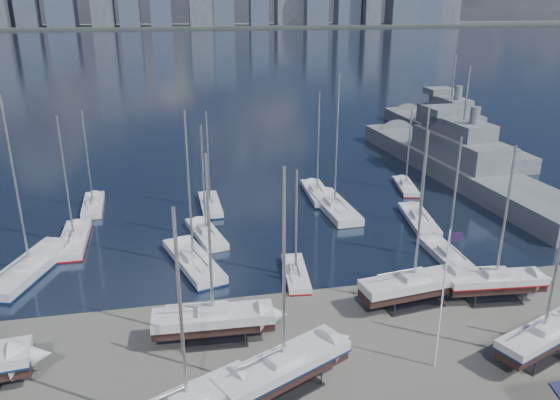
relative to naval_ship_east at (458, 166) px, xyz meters
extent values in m
plane|color=#605E59|center=(-31.68, -40.13, -1.67)|extent=(1400.00, 1400.00, 0.00)
cube|color=#19243A|center=(-31.68, 269.87, -1.82)|extent=(1400.00, 600.00, 0.40)
cube|color=#2D332D|center=(-31.68, 529.87, -0.57)|extent=(1400.00, 80.00, 2.20)
cube|color=#475166|center=(-142.87, 528.45, 19.10)|extent=(26.03, 30.49, 37.14)
cube|color=#475166|center=(52.41, 514.74, 22.04)|extent=(18.36, 16.25, 43.03)
cube|color=#595E66|center=(88.56, 533.65, 18.37)|extent=(28.49, 22.03, 35.69)
cube|color=#3D4756|center=(114.04, 515.86, 25.08)|extent=(23.34, 17.87, 49.11)
cube|color=silver|center=(-43.39, -46.30, 1.27)|extent=(2.79, 2.43, 0.50)
cylinder|color=#B2B2B7|center=(-43.39, -46.30, 7.33)|extent=(0.22, 0.22, 12.62)
cube|color=#2D2D33|center=(-40.98, -36.69, -1.59)|extent=(5.35, 2.61, 0.16)
cube|color=black|center=(-40.98, -36.69, -0.09)|extent=(9.64, 2.65, 0.76)
cube|color=silver|center=(-40.98, -36.69, 0.67)|extent=(9.66, 3.05, 0.76)
cube|color=silver|center=(-40.98, -36.69, 1.31)|extent=(2.45, 1.70, 0.50)
cylinder|color=#B2B2B7|center=(-40.98, -36.69, 7.51)|extent=(0.22, 0.22, 12.91)
cube|color=#2D2D33|center=(-36.76, -43.69, -1.59)|extent=(6.10, 4.75, 0.16)
cube|color=black|center=(-36.76, -43.69, -0.07)|extent=(10.11, 6.65, 0.81)
cube|color=silver|center=(-36.76, -43.69, 0.74)|extent=(10.30, 7.03, 0.81)
cube|color=#0E1F46|center=(-36.76, -43.69, 0.37)|extent=(10.40, 7.10, 0.16)
cube|color=silver|center=(-36.76, -43.69, 1.39)|extent=(3.02, 2.64, 0.50)
cylinder|color=#B2B2B7|center=(-36.76, -43.69, 7.96)|extent=(0.22, 0.22, 13.63)
cube|color=#2D2D33|center=(-23.08, -34.58, -1.59)|extent=(5.67, 3.18, 0.16)
cube|color=black|center=(-23.08, -34.58, -0.08)|extent=(10.02, 3.64, 0.78)
cube|color=silver|center=(-23.08, -34.58, 0.70)|extent=(10.07, 4.05, 0.78)
cube|color=silver|center=(-23.08, -34.58, 1.34)|extent=(2.65, 1.96, 0.50)
cylinder|color=#B2B2B7|center=(-23.08, -34.58, 7.70)|extent=(0.22, 0.22, 13.22)
cube|color=#2D2D33|center=(-16.81, -43.79, -1.59)|extent=(5.20, 3.77, 0.16)
cube|color=black|center=(-16.81, -43.79, -0.13)|extent=(8.75, 5.09, 0.69)
cube|color=silver|center=(-16.81, -43.79, 0.56)|extent=(8.88, 5.43, 0.69)
cube|color=#0E1F46|center=(-16.81, -43.79, 0.24)|extent=(8.97, 5.48, 0.14)
cube|color=silver|center=(-16.81, -43.79, 1.15)|extent=(2.53, 2.14, 0.50)
cylinder|color=#B2B2B7|center=(-16.81, -43.79, 6.71)|extent=(0.22, 0.22, 11.61)
cube|color=#2D2D33|center=(-15.51, -35.32, -1.59)|extent=(5.04, 2.62, 0.16)
cube|color=black|center=(-15.51, -35.32, -0.12)|extent=(9.01, 2.82, 0.71)
cube|color=silver|center=(-15.51, -35.32, 0.59)|extent=(9.04, 3.19, 0.71)
cube|color=maroon|center=(-15.51, -35.32, 0.26)|extent=(9.13, 3.22, 0.14)
cube|color=silver|center=(-15.51, -35.32, 1.20)|extent=(2.33, 1.66, 0.50)
cylinder|color=#B2B2B7|center=(-15.51, -35.32, 6.93)|extent=(0.22, 0.22, 11.97)
cube|color=black|center=(-58.11, -21.17, -2.02)|extent=(6.82, 12.65, 0.99)
cube|color=silver|center=(-58.11, -21.17, -1.03)|extent=(7.31, 12.82, 0.99)
cube|color=#0E1F46|center=(-58.11, -21.17, -1.48)|extent=(7.39, 12.94, 0.20)
cube|color=silver|center=(-58.11, -21.17, -0.28)|extent=(2.97, 3.60, 0.50)
cylinder|color=#B2B2B7|center=(-58.11, -21.17, 7.81)|extent=(0.22, 0.22, 16.69)
cube|color=black|center=(-54.84, -14.71, -1.95)|extent=(2.63, 10.17, 0.81)
cube|color=silver|center=(-54.84, -14.71, -1.14)|extent=(3.06, 10.18, 0.81)
cube|color=maroon|center=(-54.84, -14.71, -1.51)|extent=(3.09, 10.28, 0.16)
cube|color=silver|center=(-54.84, -14.71, -0.48)|extent=(1.76, 2.57, 0.50)
cylinder|color=#B2B2B7|center=(-54.84, -14.71, 6.10)|extent=(0.22, 0.22, 13.66)
cube|color=black|center=(-54.07, -3.41, -1.91)|extent=(2.63, 9.09, 0.72)
cube|color=silver|center=(-54.07, -3.41, -1.19)|extent=(3.00, 9.11, 0.72)
cube|color=silver|center=(-54.07, -3.41, -0.58)|extent=(1.63, 2.33, 0.50)
cylinder|color=#B2B2B7|center=(-54.07, -3.41, 5.24)|extent=(0.22, 0.22, 12.14)
cube|color=black|center=(-41.94, -22.90, -1.98)|extent=(5.73, 11.49, 0.90)
cube|color=silver|center=(-41.94, -22.90, -1.09)|extent=(6.19, 11.62, 0.90)
cube|color=#0E1F46|center=(-41.94, -22.90, -1.50)|extent=(6.25, 11.74, 0.18)
cube|color=silver|center=(-41.94, -22.90, -0.39)|extent=(2.60, 3.22, 0.50)
cylinder|color=#B2B2B7|center=(-41.94, -22.90, 6.92)|extent=(0.22, 0.22, 15.11)
cube|color=black|center=(-40.14, -15.86, -1.92)|extent=(4.11, 9.39, 0.73)
cube|color=silver|center=(-40.14, -15.86, -1.18)|extent=(4.49, 9.47, 0.73)
cube|color=silver|center=(-40.14, -15.86, -0.57)|extent=(2.00, 2.56, 0.50)
cylinder|color=#B2B2B7|center=(-40.14, -15.86, 5.35)|extent=(0.22, 0.22, 12.34)
cube|color=black|center=(-38.91, -6.24, -1.91)|extent=(2.30, 8.97, 0.71)
cube|color=silver|center=(-38.91, -6.24, -1.19)|extent=(2.67, 8.98, 0.71)
cube|color=#0E1F46|center=(-38.91, -6.24, -1.52)|extent=(2.70, 9.07, 0.14)
cube|color=silver|center=(-38.91, -6.24, -0.59)|extent=(1.54, 2.26, 0.50)
cylinder|color=#B2B2B7|center=(-38.91, -6.24, 5.19)|extent=(0.22, 0.22, 12.06)
cube|color=black|center=(-32.12, -27.28, -1.87)|extent=(2.61, 7.82, 0.61)
cube|color=silver|center=(-32.12, -27.28, -1.25)|extent=(2.93, 7.85, 0.61)
cube|color=maroon|center=(-32.12, -27.28, -1.54)|extent=(2.96, 7.93, 0.12)
cube|color=silver|center=(-32.12, -27.28, -0.70)|extent=(1.48, 2.04, 0.50)
cylinder|color=#B2B2B7|center=(-32.12, -27.28, 4.23)|extent=(0.22, 0.22, 10.36)
cube|color=black|center=(-23.15, -10.62, -2.01)|extent=(3.47, 12.28, 0.97)
cube|color=silver|center=(-23.15, -10.62, -1.04)|extent=(3.98, 12.30, 0.97)
cube|color=silver|center=(-23.15, -10.62, -0.30)|extent=(2.19, 3.13, 0.50)
cylinder|color=#B2B2B7|center=(-23.15, -10.62, 7.65)|extent=(0.22, 0.22, 16.41)
cube|color=black|center=(-23.89, -4.71, -1.95)|extent=(2.82, 10.19, 0.81)
cube|color=silver|center=(-23.89, -4.71, -1.14)|extent=(3.24, 10.21, 0.81)
cube|color=#0E1F46|center=(-23.89, -4.71, -1.51)|extent=(3.27, 10.31, 0.16)
cube|color=silver|center=(-23.89, -4.71, -0.48)|extent=(1.80, 2.59, 0.50)
cylinder|color=#B2B2B7|center=(-23.89, -4.71, 6.09)|extent=(0.22, 0.22, 13.64)
cube|color=black|center=(-15.60, -26.84, -1.92)|extent=(2.27, 9.22, 0.74)
cube|color=silver|center=(-15.60, -26.84, -1.18)|extent=(2.66, 9.22, 0.74)
cube|color=silver|center=(-15.60, -26.84, -0.56)|extent=(1.57, 2.31, 0.50)
cylinder|color=#B2B2B7|center=(-15.60, -26.84, 5.40)|extent=(0.22, 0.22, 12.42)
cube|color=black|center=(-14.18, -16.71, -1.94)|extent=(3.98, 10.26, 0.80)
cube|color=silver|center=(-14.18, -16.71, -1.14)|extent=(4.40, 10.33, 0.80)
cube|color=#0E1F46|center=(-14.18, -16.71, -1.51)|extent=(4.44, 10.43, 0.16)
cube|color=silver|center=(-14.18, -16.71, -0.49)|extent=(2.07, 2.74, 0.50)
cylinder|color=#B2B2B7|center=(-14.18, -16.71, 6.01)|extent=(0.22, 0.22, 13.51)
cube|color=black|center=(-10.42, -4.14, -1.88)|extent=(3.50, 8.37, 0.65)
cube|color=silver|center=(-10.42, -4.14, -1.23)|extent=(3.83, 8.43, 0.65)
cube|color=maroon|center=(-10.42, -4.14, -1.53)|extent=(3.87, 8.52, 0.13)
cube|color=silver|center=(-10.42, -4.14, -0.66)|extent=(1.74, 2.26, 0.50)
cylinder|color=#B2B2B7|center=(-10.42, -4.14, 4.59)|extent=(0.22, 0.22, 10.99)
cube|color=slate|center=(0.00, -0.07, -1.15)|extent=(11.80, 53.10, 4.74)
cube|color=slate|center=(0.00, -0.07, 3.02)|extent=(7.92, 18.83, 3.60)
cube|color=slate|center=(0.00, -0.07, 6.02)|extent=(5.72, 10.84, 2.40)
cube|color=slate|center=(-0.33, 5.18, 7.72)|extent=(6.23, 5.64, 1.20)
cylinder|color=#B2B2B7|center=(0.00, -0.07, 11.22)|extent=(0.30, 0.30, 8.00)
cube|color=slate|center=(9.39, 21.49, -1.21)|extent=(7.84, 46.46, 4.18)
cube|color=slate|center=(9.39, 21.49, 2.68)|extent=(6.08, 16.29, 3.60)
cube|color=slate|center=(9.39, 21.49, 5.68)|extent=(4.54, 9.32, 2.40)
cube|color=slate|center=(9.35, 26.12, 7.38)|extent=(5.24, 4.69, 1.20)
cylinder|color=#B2B2B7|center=(9.39, 21.49, 10.88)|extent=(0.30, 0.30, 8.00)
cylinder|color=white|center=(-25.07, -43.08, 3.87)|extent=(0.12, 0.12, 11.08)
cube|color=#25133C|center=(-24.61, -43.08, 8.85)|extent=(0.92, 0.05, 0.65)
camera|label=1|loc=(-43.14, -74.26, 24.00)|focal=35.00mm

